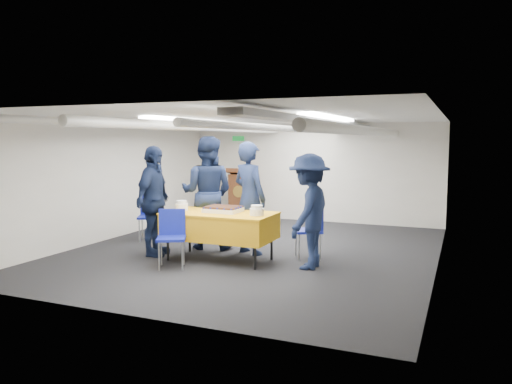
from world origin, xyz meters
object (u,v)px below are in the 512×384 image
chair_near (172,232)px  sailor_a (250,198)px  serving_table (220,226)px  chair_right (313,226)px  sailor_c (153,201)px  podium (242,194)px  chair_left (150,212)px  sailor_d (309,211)px  sailor_b (207,193)px  sheet_cake (223,209)px

chair_near → sailor_a: sailor_a is taller
serving_table → chair_right: chair_right is taller
chair_near → chair_right: (1.82, 1.36, 0.00)m
sailor_c → serving_table: bearing=-94.1°
podium → sailor_c: (0.19, -4.01, 0.30)m
sailor_a → serving_table: bearing=91.1°
chair_left → sailor_a: bearing=-9.2°
podium → sailor_a: bearing=-63.8°
sailor_d → chair_left: bearing=-103.0°
chair_right → sailor_b: (-1.94, -0.00, 0.46)m
sailor_d → sailor_b: bearing=-105.6°
sailor_a → sailor_c: bearing=51.1°
sheet_cake → podium: bearing=109.9°
sheet_cake → sailor_b: sailor_b is taller
chair_left → sailor_b: 1.49m
chair_left → chair_near: bearing=-47.0°
podium → chair_left: bearing=-102.4°
podium → chair_left: 2.98m
sailor_a → chair_right: bearing=-150.6°
chair_right → sailor_d: bearing=-79.9°
sailor_a → sheet_cake: bearing=91.5°
sheet_cake → sailor_c: bearing=-171.2°
serving_table → sailor_c: (-1.16, -0.12, 0.35)m
sheet_cake → sailor_a: 0.60m
chair_left → sailor_c: 1.42m
chair_near → chair_left: same height
sailor_a → sailor_b: size_ratio=0.95×
serving_table → sailor_d: sailor_d is taller
serving_table → sailor_a: (0.25, 0.61, 0.39)m
sheet_cake → sailor_d: size_ratio=0.33×
chair_right → sailor_a: sailor_a is taller
podium → sailor_c: bearing=-87.3°
podium → chair_right: size_ratio=1.44×
chair_near → chair_left: (-1.51, 1.62, 0.00)m
sheet_cake → chair_left: size_ratio=0.65×
sheet_cake → sailor_d: 1.42m
sheet_cake → chair_left: 2.24m
sailor_a → sailor_d: (1.20, -0.54, -0.08)m
serving_table → sailor_c: 1.22m
sheet_cake → sailor_a: (0.22, 0.54, 0.13)m
serving_table → chair_near: size_ratio=2.01×
podium → sailor_b: 3.28m
chair_right → podium: bearing=130.3°
serving_table → sailor_a: size_ratio=0.93×
sailor_a → sailor_b: sailor_b is taller
serving_table → sailor_c: size_ratio=0.96×
sheet_cake → podium: podium is taller
sailor_a → sailor_c: 1.60m
sailor_b → chair_near: bearing=83.8°
chair_near → sailor_d: bearing=20.2°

